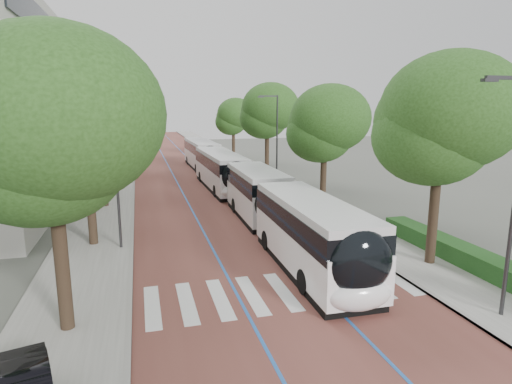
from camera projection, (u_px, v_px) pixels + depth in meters
ground at (286, 303)px, 15.85m from camera, size 160.00×160.00×0.00m
road at (181, 164)px, 53.66m from camera, size 11.00×140.00×0.02m
sidewalk_left at (118, 166)px, 51.70m from camera, size 4.00×140.00×0.12m
sidewalk_right at (239, 162)px, 55.60m from camera, size 4.00×140.00×0.12m
kerb_left at (134, 165)px, 52.20m from camera, size 0.20×140.00×0.14m
kerb_right at (224, 162)px, 55.10m from camera, size 0.20×140.00×0.14m
zebra_crossing at (282, 291)px, 16.84m from camera, size 10.55×3.60×0.01m
lane_line_left at (168, 165)px, 53.24m from camera, size 0.12×126.00×0.01m
lane_line_right at (193, 164)px, 54.07m from camera, size 0.12×126.00×0.01m
hedge at (489, 266)px, 18.11m from camera, size 1.20×14.00×0.80m
streetlight_far at (275, 134)px, 37.41m from camera, size 1.82×0.20×8.00m
lamp_post_left at (116, 169)px, 21.01m from camera, size 0.14×0.14×8.00m
trees_left at (104, 111)px, 34.65m from camera, size 6.26×60.99×9.86m
trees_right at (297, 120)px, 35.15m from camera, size 6.01×47.53×8.94m
lead_bus at (284, 214)px, 22.40m from camera, size 2.86×18.44×3.20m
bus_queued_0 at (221, 171)px, 37.27m from camera, size 2.76×12.44×3.20m
bus_queued_1 at (202, 155)px, 49.85m from camera, size 2.73×12.44×3.20m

